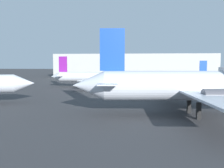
% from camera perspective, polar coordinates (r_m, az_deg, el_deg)
% --- Properties ---
extents(airplane_at_gate, '(33.88, 28.22, 11.15)m').
position_cam_1_polar(airplane_at_gate, '(32.93, 20.43, -0.40)').
color(airplane_at_gate, silver).
rests_on(airplane_at_gate, ground_plane).
extents(airplane_far_left, '(30.39, 20.43, 8.79)m').
position_cam_1_polar(airplane_far_left, '(67.82, -2.89, 1.62)').
color(airplane_far_left, silver).
rests_on(airplane_far_left, ground_plane).
extents(terminal_building, '(77.21, 23.07, 11.39)m').
position_cam_1_polar(terminal_building, '(124.52, 5.23, 4.30)').
color(terminal_building, '#B7B7B2').
rests_on(terminal_building, ground_plane).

